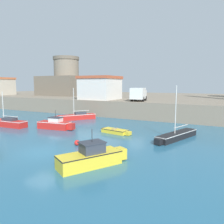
{
  "coord_description": "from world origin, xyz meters",
  "views": [
    {
      "loc": [
        13.31,
        -12.79,
        5.59
      ],
      "look_at": [
        0.15,
        12.04,
        2.0
      ],
      "focal_mm": 35.0,
      "sensor_mm": 36.0,
      "label": 1
    }
  ],
  "objects_px": {
    "harbor_shed_mid_row": "(100,88)",
    "motorboat_red_2": "(56,124)",
    "sailboat_red_3": "(76,117)",
    "mooring_buoy": "(77,143)",
    "sailboat_black_1": "(176,135)",
    "motorboat_yellow_4": "(92,157)",
    "fortress": "(67,82)",
    "dinghy_yellow_6": "(116,131)",
    "sailboat_red_0": "(6,123)",
    "truck_on_quay": "(139,94)",
    "harbor_shed_near_wharf": "(1,86)"
  },
  "relations": [
    {
      "from": "sailboat_red_3",
      "to": "harbor_shed_mid_row",
      "type": "relative_size",
      "value": 0.89
    },
    {
      "from": "sailboat_black_1",
      "to": "harbor_shed_near_wharf",
      "type": "xyz_separation_m",
      "value": [
        -48.92,
        15.4,
        4.7
      ]
    },
    {
      "from": "sailboat_black_1",
      "to": "dinghy_yellow_6",
      "type": "xyz_separation_m",
      "value": [
        -6.73,
        -0.52,
        -0.13
      ]
    },
    {
      "from": "sailboat_red_0",
      "to": "mooring_buoy",
      "type": "distance_m",
      "value": 14.35
    },
    {
      "from": "sailboat_red_0",
      "to": "harbor_shed_mid_row",
      "type": "distance_m",
      "value": 17.92
    },
    {
      "from": "sailboat_red_0",
      "to": "motorboat_yellow_4",
      "type": "height_order",
      "value": "sailboat_red_0"
    },
    {
      "from": "motorboat_red_2",
      "to": "truck_on_quay",
      "type": "bearing_deg",
      "value": 67.73
    },
    {
      "from": "motorboat_yellow_4",
      "to": "mooring_buoy",
      "type": "xyz_separation_m",
      "value": [
        -3.96,
        3.59,
        -0.38
      ]
    },
    {
      "from": "sailboat_red_3",
      "to": "mooring_buoy",
      "type": "relative_size",
      "value": 11.82
    },
    {
      "from": "dinghy_yellow_6",
      "to": "mooring_buoy",
      "type": "bearing_deg",
      "value": -97.81
    },
    {
      "from": "motorboat_red_2",
      "to": "sailboat_red_3",
      "type": "bearing_deg",
      "value": 106.34
    },
    {
      "from": "dinghy_yellow_6",
      "to": "harbor_shed_near_wharf",
      "type": "bearing_deg",
      "value": 159.33
    },
    {
      "from": "sailboat_black_1",
      "to": "truck_on_quay",
      "type": "xyz_separation_m",
      "value": [
        -8.85,
        12.16,
        3.6
      ]
    },
    {
      "from": "dinghy_yellow_6",
      "to": "fortress",
      "type": "height_order",
      "value": "fortress"
    },
    {
      "from": "dinghy_yellow_6",
      "to": "harbor_shed_mid_row",
      "type": "distance_m",
      "value": 17.63
    },
    {
      "from": "sailboat_red_0",
      "to": "motorboat_yellow_4",
      "type": "distance_m",
      "value": 19.16
    },
    {
      "from": "fortress",
      "to": "harbor_shed_mid_row",
      "type": "distance_m",
      "value": 18.76
    },
    {
      "from": "sailboat_black_1",
      "to": "motorboat_red_2",
      "type": "height_order",
      "value": "sailboat_black_1"
    },
    {
      "from": "harbor_shed_mid_row",
      "to": "motorboat_red_2",
      "type": "bearing_deg",
      "value": -81.04
    },
    {
      "from": "sailboat_red_0",
      "to": "motorboat_red_2",
      "type": "xyz_separation_m",
      "value": [
        7.02,
        1.83,
        0.07
      ]
    },
    {
      "from": "sailboat_black_1",
      "to": "harbor_shed_mid_row",
      "type": "xyz_separation_m",
      "value": [
        -16.92,
        13.08,
        4.57
      ]
    },
    {
      "from": "fortress",
      "to": "dinghy_yellow_6",
      "type": "bearing_deg",
      "value": -41.68
    },
    {
      "from": "motorboat_red_2",
      "to": "harbor_shed_near_wharf",
      "type": "height_order",
      "value": "harbor_shed_near_wharf"
    },
    {
      "from": "motorboat_red_2",
      "to": "dinghy_yellow_6",
      "type": "relative_size",
      "value": 1.28
    },
    {
      "from": "sailboat_red_0",
      "to": "mooring_buoy",
      "type": "bearing_deg",
      "value": -12.17
    },
    {
      "from": "dinghy_yellow_6",
      "to": "motorboat_yellow_4",
      "type": "bearing_deg",
      "value": -72.26
    },
    {
      "from": "sailboat_red_0",
      "to": "sailboat_red_3",
      "type": "height_order",
      "value": "sailboat_red_3"
    },
    {
      "from": "motorboat_red_2",
      "to": "dinghy_yellow_6",
      "type": "distance_m",
      "value": 7.95
    },
    {
      "from": "sailboat_red_3",
      "to": "harbor_shed_mid_row",
      "type": "xyz_separation_m",
      "value": [
        -0.3,
        7.9,
        4.46
      ]
    },
    {
      "from": "mooring_buoy",
      "to": "truck_on_quay",
      "type": "height_order",
      "value": "truck_on_quay"
    },
    {
      "from": "dinghy_yellow_6",
      "to": "fortress",
      "type": "relative_size",
      "value": 0.34
    },
    {
      "from": "dinghy_yellow_6",
      "to": "fortress",
      "type": "distance_m",
      "value": 35.56
    },
    {
      "from": "motorboat_red_2",
      "to": "sailboat_black_1",
      "type": "bearing_deg",
      "value": 7.07
    },
    {
      "from": "sailboat_red_0",
      "to": "sailboat_black_1",
      "type": "bearing_deg",
      "value": 9.56
    },
    {
      "from": "sailboat_black_1",
      "to": "sailboat_red_3",
      "type": "bearing_deg",
      "value": 162.71
    },
    {
      "from": "dinghy_yellow_6",
      "to": "fortress",
      "type": "xyz_separation_m",
      "value": [
        -26.19,
        23.32,
        5.89
      ]
    },
    {
      "from": "fortress",
      "to": "truck_on_quay",
      "type": "xyz_separation_m",
      "value": [
        24.07,
        -10.64,
        -2.16
      ]
    },
    {
      "from": "sailboat_black_1",
      "to": "harbor_shed_mid_row",
      "type": "relative_size",
      "value": 1.01
    },
    {
      "from": "fortress",
      "to": "truck_on_quay",
      "type": "distance_m",
      "value": 26.4
    },
    {
      "from": "motorboat_red_2",
      "to": "truck_on_quay",
      "type": "distance_m",
      "value": 15.47
    },
    {
      "from": "motorboat_red_2",
      "to": "fortress",
      "type": "relative_size",
      "value": 0.43
    },
    {
      "from": "sailboat_red_3",
      "to": "harbor_shed_mid_row",
      "type": "distance_m",
      "value": 9.08
    },
    {
      "from": "motorboat_yellow_4",
      "to": "fortress",
      "type": "relative_size",
      "value": 0.44
    },
    {
      "from": "fortress",
      "to": "sailboat_black_1",
      "type": "bearing_deg",
      "value": -34.7
    },
    {
      "from": "motorboat_red_2",
      "to": "mooring_buoy",
      "type": "xyz_separation_m",
      "value": [
        7.0,
        -4.86,
        -0.32
      ]
    },
    {
      "from": "motorboat_yellow_4",
      "to": "fortress",
      "type": "height_order",
      "value": "fortress"
    },
    {
      "from": "fortress",
      "to": "sailboat_red_0",
      "type": "bearing_deg",
      "value": -66.81
    },
    {
      "from": "sailboat_black_1",
      "to": "mooring_buoy",
      "type": "height_order",
      "value": "sailboat_black_1"
    },
    {
      "from": "sailboat_black_1",
      "to": "harbor_shed_mid_row",
      "type": "distance_m",
      "value": 21.87
    },
    {
      "from": "dinghy_yellow_6",
      "to": "harbor_shed_mid_row",
      "type": "bearing_deg",
      "value": 126.84
    }
  ]
}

